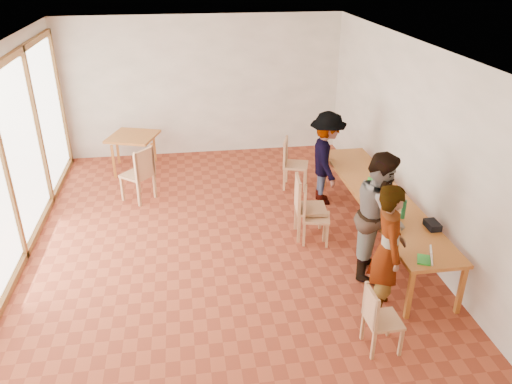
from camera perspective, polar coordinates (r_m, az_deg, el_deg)
ground at (r=7.96m, az=-4.04°, el=-5.81°), size 8.00×8.00×0.00m
wall_back at (r=11.09m, az=-6.08°, el=11.88°), size 6.00×0.10×3.00m
wall_front at (r=3.87m, az=0.52°, el=-18.03°), size 6.00×0.10×3.00m
wall_right at (r=8.04m, az=17.52°, el=5.26°), size 0.10×8.00×3.00m
window_wall at (r=7.69m, az=-26.99°, el=2.60°), size 0.10×8.00×3.00m
ceiling at (r=6.86m, az=-4.85°, el=16.14°), size 6.00×8.00×0.04m
communal_table at (r=8.00m, az=14.06°, el=-0.65°), size 0.80×4.00×0.75m
side_table at (r=10.60m, az=-13.87°, el=5.90°), size 0.90×0.90×0.75m
chair_near at (r=5.92m, az=13.66°, el=-13.33°), size 0.39×0.39×0.44m
chair_mid at (r=7.87m, az=5.52°, el=-1.02°), size 0.52×0.52×0.54m
chair_far at (r=7.77m, az=6.26°, el=-2.09°), size 0.51×0.51×0.47m
chair_empty at (r=9.55m, az=3.96°, el=3.87°), size 0.57×0.57×0.52m
chair_spare at (r=9.19m, az=-13.02°, el=2.58°), size 0.68×0.68×0.55m
person_near at (r=6.34m, az=14.84°, el=-6.44°), size 0.53×0.70×1.76m
person_mid at (r=7.05m, az=13.96°, el=-2.53°), size 0.98×1.08×1.82m
person_far at (r=8.93m, az=8.04°, el=3.81°), size 0.74×1.15×1.70m
laptop_near at (r=6.48m, az=19.01°, el=-7.10°), size 0.26×0.27×0.18m
laptop_mid at (r=7.81m, az=14.26°, el=-0.46°), size 0.25×0.28×0.22m
laptop_far at (r=8.37m, az=13.55°, el=1.45°), size 0.30×0.31×0.21m
yellow_mug at (r=8.09m, az=13.44°, el=0.49°), size 0.13×0.13×0.09m
green_bottle at (r=7.32m, az=16.51°, el=-1.91°), size 0.07×0.07×0.28m
clear_glass at (r=8.58m, az=14.31°, el=1.89°), size 0.07×0.07×0.09m
condiment_cup at (r=7.60m, az=15.74°, el=-1.69°), size 0.08×0.08×0.06m
pink_phone at (r=8.04m, az=15.95°, el=-0.29°), size 0.05×0.10×0.01m
black_pouch at (r=7.24m, az=19.52°, el=-3.58°), size 0.16×0.26×0.09m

